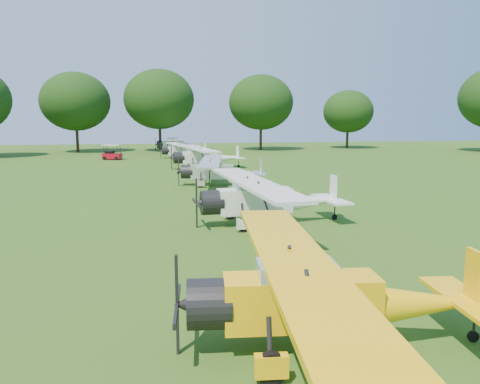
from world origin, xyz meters
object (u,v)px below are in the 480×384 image
Objects in this scene: aircraft_2 at (325,292)px; aircraft_6 at (183,149)px; aircraft_4 at (219,169)px; golf_cart at (112,155)px; aircraft_7 at (176,143)px; aircraft_5 at (204,155)px; aircraft_3 at (266,196)px.

aircraft_2 is 1.12× the size of aircraft_6.
aircraft_4 is 26.42m from aircraft_6.
aircraft_4 is 4.37× the size of golf_cart.
aircraft_2 is 1.01× the size of aircraft_7.
aircraft_6 is (-1.31, 13.71, -0.21)m from aircraft_5.
aircraft_2 is 26.31m from aircraft_4.
aircraft_3 is at bearing -86.00° from aircraft_7.
aircraft_5 reaches higher than golf_cart.
aircraft_5 is at bearing 86.45° from aircraft_3.
aircraft_6 is 0.90× the size of aircraft_7.
aircraft_6 is at bearing 88.08° from aircraft_5.
aircraft_4 reaches higher than aircraft_6.
aircraft_3 reaches higher than aircraft_2.
aircraft_5 reaches higher than aircraft_3.
aircraft_4 is 0.95× the size of aircraft_7.
aircraft_3 reaches higher than aircraft_6.
aircraft_3 is 40.45m from golf_cart.
aircraft_5 is 26.62m from aircraft_7.
aircraft_3 is (1.77, 12.55, 0.06)m from aircraft_2.
aircraft_7 is (-1.41, 26.58, -0.07)m from aircraft_5.
aircraft_2 is 4.62× the size of golf_cart.
aircraft_7 is (-1.38, 52.99, -0.07)m from aircraft_3.
aircraft_5 is at bearing -92.77° from aircraft_6.
aircraft_5 is (0.02, 26.41, 0.01)m from aircraft_3.
aircraft_3 reaches higher than golf_cart.
golf_cart is (-10.31, 12.70, -0.75)m from aircraft_5.
aircraft_7 is 16.50m from golf_cart.
aircraft_3 is 1.17× the size of aircraft_6.
golf_cart is at bearing 121.16° from aircraft_4.
aircraft_7 reaches higher than aircraft_6.
aircraft_7 is at bearing 101.28° from aircraft_4.
aircraft_5 is at bearing 93.63° from aircraft_2.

